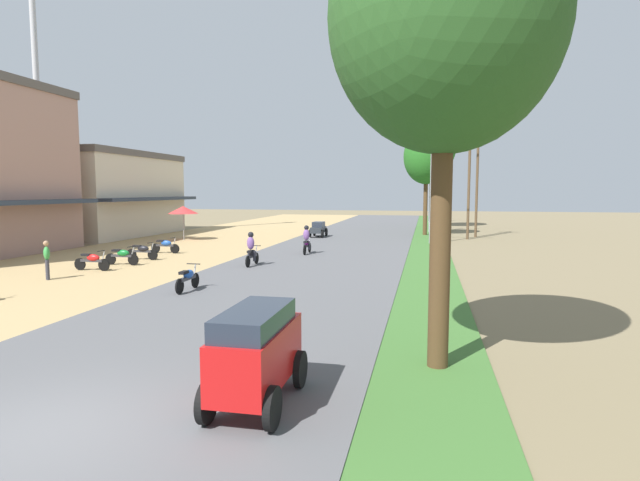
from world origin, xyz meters
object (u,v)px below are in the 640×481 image
Objects in this scene: car_sedan_charcoal at (318,229)px; streetlamp_near at (431,179)px; parked_motorbike_fourth at (122,255)px; motorbike_ahead_second at (188,277)px; median_tree_third at (433,146)px; car_van_red at (257,350)px; median_tree_nearest at (445,19)px; streetlamp_mid at (430,182)px; motorbike_ahead_fourth at (307,240)px; parked_motorbike_fifth at (142,251)px; parked_motorbike_sixth at (165,245)px; vendor_umbrella at (183,210)px; median_tree_second at (426,157)px; streetlamp_far at (430,184)px; parked_motorbike_third at (92,260)px; utility_pole_far at (469,173)px; motorbike_ahead_third at (252,250)px; pedestrian_on_shoulder at (47,258)px; utility_pole_near at (477,182)px.

streetlamp_near is at bearing -19.45° from car_sedan_charcoal.
parked_motorbike_fourth is 1.00× the size of motorbike_ahead_second.
median_tree_third is 45.10m from car_van_red.
car_van_red is (-3.05, -2.63, -6.04)m from median_tree_nearest.
streetlamp_mid reaches higher than motorbike_ahead_fourth.
parked_motorbike_fourth is at bearing -116.63° from median_tree_third.
parked_motorbike_sixth is (-0.24, 2.87, 0.00)m from parked_motorbike_fifth.
parked_motorbike_sixth is 8.24m from vendor_umbrella.
parked_motorbike_fifth is 0.21× the size of median_tree_second.
median_tree_second is 17.84m from streetlamp_far.
parked_motorbike_third is at bearing -120.47° from streetlamp_mid.
median_tree_second is at bearing 56.70° from parked_motorbike_third.
utility_pole_far reaches higher than motorbike_ahead_third.
parked_motorbike_fifth is 2.88m from parked_motorbike_sixth.
parked_motorbike_fourth is 0.23× the size of streetlamp_far.
parked_motorbike_third is at bearing -115.76° from median_tree_third.
motorbike_ahead_second is (9.19, -17.78, -1.73)m from vendor_umbrella.
median_tree_second is 9.51m from median_tree_third.
median_tree_nearest is at bearing -32.66° from parked_motorbike_third.
parked_motorbike_third is 0.23× the size of streetlamp_mid.
streetlamp_near reaches higher than motorbike_ahead_third.
parked_motorbike_fifth is 27.06m from streetlamp_mid.
median_tree_third reaches higher than utility_pole_far.
vendor_umbrella is 1.40× the size of motorbike_ahead_fourth.
median_tree_third is 17.58m from car_sedan_charcoal.
streetlamp_far reaches higher than streetlamp_mid.
streetlamp_mid is at bearing 39.87° from car_sedan_charcoal.
parked_motorbike_fourth is at bearing -137.24° from streetlamp_near.
vendor_umbrella is 18.14m from streetlamp_near.
utility_pole_near is at bearing 51.96° from pedestrian_on_shoulder.
vendor_umbrella is 1.05× the size of car_van_red.
parked_motorbike_fifth is at bearing 92.32° from parked_motorbike_fourth.
motorbike_ahead_fourth is at bearing 50.91° from pedestrian_on_shoulder.
pedestrian_on_shoulder is 29.22m from utility_pole_far.
parked_motorbike_fifth is 26.34m from utility_pole_near.
parked_motorbike_fourth is at bearing 142.09° from median_tree_nearest.
streetlamp_near is 7.30m from utility_pole_near.
parked_motorbike_fourth and parked_motorbike_sixth have the same top height.
parked_motorbike_fifth is 19.55m from streetlamp_near.
median_tree_third is (0.56, 9.35, 1.65)m from median_tree_second.
vendor_umbrella is at bearing 103.63° from parked_motorbike_fourth.
utility_pole_far is 16.00m from motorbike_ahead_fourth.
parked_motorbike_third is 0.19× the size of utility_pole_far.
motorbike_ahead_second is at bearing -98.51° from motorbike_ahead_fourth.
streetlamp_mid is (15.54, 28.44, 3.53)m from pedestrian_on_shoulder.
streetlamp_far is at bearing 89.99° from median_tree_nearest.
utility_pole_near is (18.89, 22.00, 3.84)m from parked_motorbike_third.
vendor_umbrella is 26.03m from median_tree_third.
motorbike_ahead_fourth reaches higher than parked_motorbike_fifth.
parked_motorbike_fourth is at bearing -170.92° from motorbike_ahead_third.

